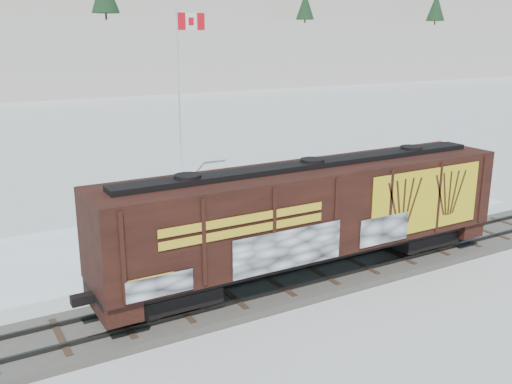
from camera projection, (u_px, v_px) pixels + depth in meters
ground at (230, 302)px, 20.85m from camera, size 500.00×500.00×0.00m
rail_track at (230, 298)px, 20.81m from camera, size 50.00×3.40×0.43m
parking_strip at (157, 241)px, 27.10m from camera, size 40.00×8.00×0.03m
hopper_railcar at (311, 212)px, 21.80m from camera, size 16.86×3.06×4.44m
flagpole at (182, 127)px, 35.18m from camera, size 2.30×0.90×10.98m
car_silver at (135, 245)px, 24.50m from camera, size 4.18×2.03×1.38m
car_white at (132, 234)px, 26.04m from camera, size 4.24×2.69×1.32m
car_dark at (197, 220)px, 27.63m from camera, size 5.86×4.03×1.57m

